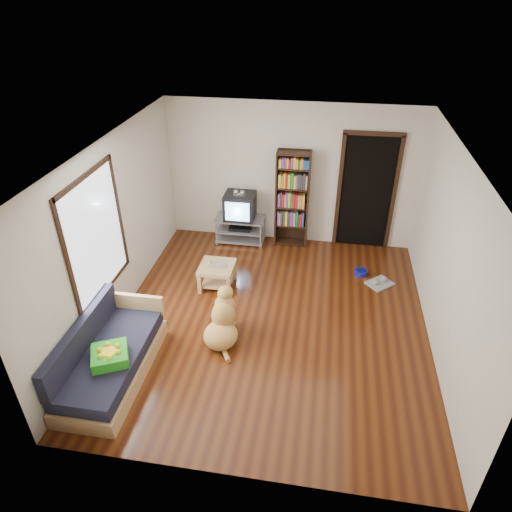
% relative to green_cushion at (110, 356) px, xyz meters
% --- Properties ---
extents(ground, '(5.00, 5.00, 0.00)m').
position_rel_green_cushion_xyz_m(ground, '(1.75, 1.54, -0.49)').
color(ground, '#52260E').
rests_on(ground, ground).
extents(ceiling, '(5.00, 5.00, 0.00)m').
position_rel_green_cushion_xyz_m(ceiling, '(1.75, 1.54, 2.11)').
color(ceiling, white).
rests_on(ceiling, ground).
extents(wall_back, '(4.50, 0.00, 4.50)m').
position_rel_green_cushion_xyz_m(wall_back, '(1.75, 4.04, 0.81)').
color(wall_back, beige).
rests_on(wall_back, ground).
extents(wall_front, '(4.50, 0.00, 4.50)m').
position_rel_green_cushion_xyz_m(wall_front, '(1.75, -0.96, 0.81)').
color(wall_front, beige).
rests_on(wall_front, ground).
extents(wall_left, '(0.00, 5.00, 5.00)m').
position_rel_green_cushion_xyz_m(wall_left, '(-0.50, 1.54, 0.81)').
color(wall_left, beige).
rests_on(wall_left, ground).
extents(wall_right, '(0.00, 5.00, 5.00)m').
position_rel_green_cushion_xyz_m(wall_right, '(4.00, 1.54, 0.81)').
color(wall_right, beige).
rests_on(wall_right, ground).
extents(green_cushion, '(0.56, 0.56, 0.14)m').
position_rel_green_cushion_xyz_m(green_cushion, '(0.00, 0.00, 0.00)').
color(green_cushion, green).
rests_on(green_cushion, sofa).
extents(laptop, '(0.31, 0.22, 0.02)m').
position_rel_green_cushion_xyz_m(laptop, '(0.76, 2.24, -0.08)').
color(laptop, '#BBBBBF').
rests_on(laptop, coffee_table).
extents(dog_bowl, '(0.22, 0.22, 0.08)m').
position_rel_green_cushion_xyz_m(dog_bowl, '(3.10, 3.00, -0.45)').
color(dog_bowl, navy).
rests_on(dog_bowl, ground).
extents(grey_rag, '(0.51, 0.50, 0.03)m').
position_rel_green_cushion_xyz_m(grey_rag, '(3.40, 2.75, -0.47)').
color(grey_rag, '#979797').
rests_on(grey_rag, ground).
extents(window, '(0.03, 1.46, 1.70)m').
position_rel_green_cushion_xyz_m(window, '(-0.48, 1.04, 1.01)').
color(window, white).
rests_on(window, wall_left).
extents(doorway, '(1.03, 0.05, 2.19)m').
position_rel_green_cushion_xyz_m(doorway, '(3.10, 4.02, 0.63)').
color(doorway, black).
rests_on(doorway, wall_back).
extents(tv_stand, '(0.90, 0.45, 0.50)m').
position_rel_green_cushion_xyz_m(tv_stand, '(0.85, 3.79, -0.22)').
color(tv_stand, '#99999E').
rests_on(tv_stand, ground).
extents(crt_tv, '(0.55, 0.52, 0.58)m').
position_rel_green_cushion_xyz_m(crt_tv, '(0.85, 3.81, 0.25)').
color(crt_tv, black).
rests_on(crt_tv, tv_stand).
extents(bookshelf, '(0.60, 0.30, 1.80)m').
position_rel_green_cushion_xyz_m(bookshelf, '(1.80, 3.88, 0.51)').
color(bookshelf, black).
rests_on(bookshelf, ground).
extents(sofa, '(0.80, 1.80, 0.80)m').
position_rel_green_cushion_xyz_m(sofa, '(-0.12, 0.16, -0.23)').
color(sofa, tan).
rests_on(sofa, ground).
extents(coffee_table, '(0.55, 0.55, 0.40)m').
position_rel_green_cushion_xyz_m(coffee_table, '(0.76, 2.27, -0.21)').
color(coffee_table, tan).
rests_on(coffee_table, ground).
extents(dog, '(0.49, 0.92, 0.76)m').
position_rel_green_cushion_xyz_m(dog, '(1.13, 1.07, -0.21)').
color(dog, tan).
rests_on(dog, ground).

